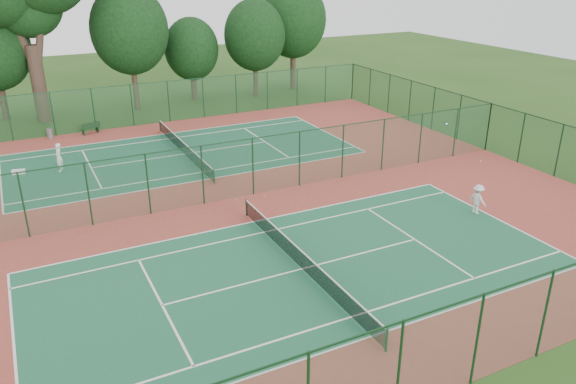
% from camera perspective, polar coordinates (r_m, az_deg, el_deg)
% --- Properties ---
extents(ground, '(120.00, 120.00, 0.00)m').
position_cam_1_polar(ground, '(32.94, -5.97, -0.69)').
color(ground, '#274B17').
rests_on(ground, ground).
extents(red_pad, '(40.00, 36.00, 0.01)m').
position_cam_1_polar(red_pad, '(32.94, -5.97, -0.68)').
color(red_pad, brown).
rests_on(red_pad, ground).
extents(court_near, '(23.77, 10.97, 0.01)m').
position_cam_1_polar(court_near, '(25.58, 1.40, -7.83)').
color(court_near, '#1D5C3C').
rests_on(court_near, red_pad).
extents(court_far, '(23.77, 10.97, 0.01)m').
position_cam_1_polar(court_far, '(40.95, -10.53, 3.81)').
color(court_far, '#1B563A').
rests_on(court_far, red_pad).
extents(fence_north, '(40.00, 0.09, 3.50)m').
position_cam_1_polar(fence_north, '(48.88, -13.79, 8.75)').
color(fence_north, '#1B512C').
rests_on(fence_north, ground).
extents(fence_south, '(40.00, 0.09, 3.50)m').
position_cam_1_polar(fence_south, '(18.55, 15.13, -15.57)').
color(fence_south, '#184A2F').
rests_on(fence_south, ground).
extents(fence_east, '(0.09, 36.00, 3.50)m').
position_cam_1_polar(fence_east, '(43.14, 19.68, 6.25)').
color(fence_east, '#164329').
rests_on(fence_east, ground).
extents(fence_divider, '(40.00, 0.09, 3.50)m').
position_cam_1_polar(fence_divider, '(32.29, -6.09, 2.18)').
color(fence_divider, '#184928').
rests_on(fence_divider, ground).
extents(tennis_net_near, '(0.10, 12.90, 0.97)m').
position_cam_1_polar(tennis_net_near, '(25.32, 1.41, -6.79)').
color(tennis_net_near, '#153A1F').
rests_on(tennis_net_near, ground).
extents(tennis_net_far, '(0.10, 12.90, 0.97)m').
position_cam_1_polar(tennis_net_far, '(40.79, -10.58, 4.52)').
color(tennis_net_far, '#153C23').
rests_on(tennis_net_far, ground).
extents(player_near, '(0.76, 1.15, 1.67)m').
position_cam_1_polar(player_near, '(32.25, 18.71, -0.70)').
color(player_near, silver).
rests_on(player_near, court_near).
extents(player_far, '(0.66, 0.80, 1.88)m').
position_cam_1_polar(player_far, '(39.66, -22.26, 3.28)').
color(player_far, white).
rests_on(player_far, court_far).
extents(trash_bin, '(0.58, 0.58, 0.80)m').
position_cam_1_polar(trash_bin, '(47.43, -23.03, 5.47)').
color(trash_bin, gray).
rests_on(trash_bin, red_pad).
extents(bench, '(1.55, 0.85, 0.92)m').
position_cam_1_polar(bench, '(47.65, -19.42, 6.16)').
color(bench, black).
rests_on(bench, red_pad).
extents(kit_bag, '(0.84, 0.44, 0.30)m').
position_cam_1_polar(kit_bag, '(40.45, -25.70, 1.86)').
color(kit_bag, white).
rests_on(kit_bag, red_pad).
extents(stray_ball_a, '(0.07, 0.07, 0.07)m').
position_cam_1_polar(stray_ball_a, '(32.65, -5.35, -0.80)').
color(stray_ball_a, '#C1D732').
rests_on(stray_ball_a, red_pad).
extents(stray_ball_b, '(0.07, 0.07, 0.07)m').
position_cam_1_polar(stray_ball_b, '(35.53, 6.23, 1.16)').
color(stray_ball_b, '#AFC12C').
rests_on(stray_ball_b, red_pad).
extents(stray_ball_c, '(0.07, 0.07, 0.07)m').
position_cam_1_polar(stray_ball_c, '(33.08, -2.41, -0.40)').
color(stray_ball_c, '#C2E334').
rests_on(stray_ball_c, red_pad).
extents(evergreen_row, '(39.00, 5.00, 12.00)m').
position_cam_1_polar(evergreen_row, '(55.33, -14.68, 8.37)').
color(evergreen_row, black).
rests_on(evergreen_row, ground).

